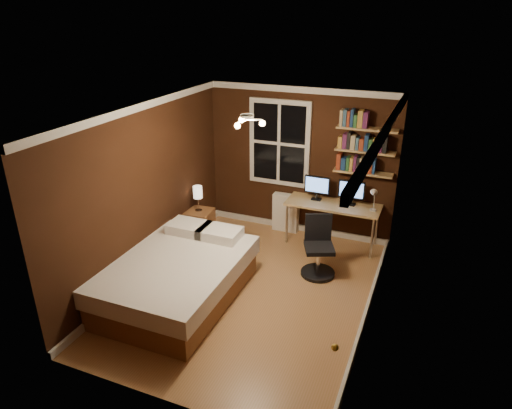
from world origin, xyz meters
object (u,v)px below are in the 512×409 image
at_px(desk_lamp, 374,199).
at_px(nightstand, 199,225).
at_px(desk, 333,207).
at_px(monitor_right, 351,193).
at_px(bedside_lamp, 198,199).
at_px(office_chair, 318,253).
at_px(radiator, 286,213).
at_px(monitor_left, 317,188).
at_px(bed, 178,277).

bearing_deg(desk_lamp, nightstand, -167.80).
relative_size(desk, desk_lamp, 3.44).
height_order(desk, monitor_right, monitor_right).
bearing_deg(bedside_lamp, nightstand, 0.00).
bearing_deg(office_chair, radiator, 104.46).
bearing_deg(desk, office_chair, -87.57).
height_order(monitor_left, desk_lamp, desk_lamp).
bearing_deg(desk, desk_lamp, -8.75).
bearing_deg(bed, monitor_left, 62.10).
bearing_deg(monitor_left, desk, -14.09).
distance_m(bed, office_chair, 2.05).
distance_m(bed, radiator, 2.57).
bearing_deg(monitor_left, desk_lamp, -10.48).
height_order(radiator, monitor_right, monitor_right).
relative_size(bedside_lamp, monitor_right, 1.04).
bearing_deg(bedside_lamp, office_chair, -7.90).
bearing_deg(bed, bedside_lamp, 108.90).
relative_size(bed, nightstand, 4.06).
distance_m(nightstand, monitor_right, 2.57).
bearing_deg(nightstand, bed, -74.67).
height_order(bedside_lamp, radiator, bedside_lamp).
xyz_separation_m(nightstand, monitor_right, (2.36, 0.77, 0.66)).
bearing_deg(monitor_left, monitor_right, 0.00).
bearing_deg(monitor_right, desk_lamp, -24.75).
distance_m(bedside_lamp, desk_lamp, 2.81).
xyz_separation_m(bed, office_chair, (1.58, 1.30, 0.02)).
height_order(bed, monitor_right, monitor_right).
relative_size(bed, desk_lamp, 4.86).
distance_m(bed, bedside_lamp, 1.75).
bearing_deg(monitor_left, bed, -117.63).
xyz_separation_m(nightstand, desk, (2.10, 0.69, 0.39)).
relative_size(nightstand, desk, 0.35).
bearing_deg(office_chair, monitor_right, 55.16).
bearing_deg(bedside_lamp, desk, 18.22).
relative_size(desk, office_chair, 1.67).
relative_size(bedside_lamp, monitor_left, 1.04).
distance_m(monitor_left, desk_lamp, 0.96).
relative_size(radiator, desk_lamp, 1.54).
bearing_deg(monitor_right, monitor_left, 180.00).
relative_size(monitor_right, office_chair, 0.46).
height_order(bed, bedside_lamp, bedside_lamp).
bearing_deg(nightstand, monitor_right, 14.15).
bearing_deg(nightstand, bedside_lamp, 0.00).
relative_size(nightstand, monitor_left, 1.26).
bearing_deg(nightstand, office_chair, -11.73).
distance_m(bed, nightstand, 1.69).
relative_size(nightstand, desk_lamp, 1.20).
distance_m(bed, desk, 2.78).
xyz_separation_m(nightstand, radiator, (1.24, 0.87, 0.08)).
relative_size(radiator, monitor_left, 1.61).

